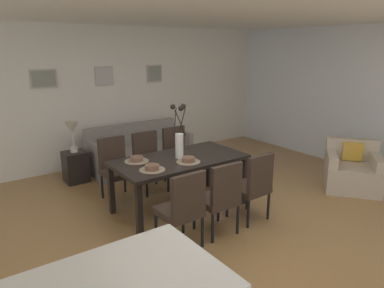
{
  "coord_description": "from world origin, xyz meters",
  "views": [
    {
      "loc": [
        -2.56,
        -3.14,
        2.19
      ],
      "look_at": [
        0.09,
        0.57,
        0.94
      ],
      "focal_mm": 32.76,
      "sensor_mm": 36.0,
      "label": 1
    }
  ],
  "objects": [
    {
      "name": "dining_chair_far_right",
      "position": [
        -0.06,
        1.53,
        0.51
      ],
      "size": [
        0.44,
        0.44,
        0.92
      ],
      "color": "#33261E",
      "rests_on": "ground"
    },
    {
      "name": "bowl_near_left",
      "position": [
        -0.59,
        0.46,
        0.78
      ],
      "size": [
        0.17,
        0.17,
        0.07
      ],
      "color": "brown",
      "rests_on": "dining_table"
    },
    {
      "name": "sofa",
      "position": [
        0.3,
        2.56,
        0.28
      ],
      "size": [
        1.84,
        0.84,
        0.8
      ],
      "color": "gray",
      "rests_on": "ground"
    },
    {
      "name": "placemat_far_left",
      "position": [
        -0.05,
        0.46,
        0.74
      ],
      "size": [
        0.32,
        0.32,
        0.01
      ],
      "primitive_type": "cylinder",
      "color": "#7F705B",
      "rests_on": "dining_table"
    },
    {
      "name": "armchair",
      "position": [
        2.62,
        -0.31,
        0.29
      ],
      "size": [
        1.12,
        1.12,
        0.75
      ],
      "color": "#B7A893",
      "rests_on": "ground"
    },
    {
      "name": "framed_picture_right",
      "position": [
        1.02,
        3.18,
        1.69
      ],
      "size": [
        0.34,
        0.03,
        0.35
      ],
      "color": "#B2ADA3"
    },
    {
      "name": "side_window_wall",
      "position": [
        3.65,
        0.4,
        1.3
      ],
      "size": [
        0.1,
        6.3,
        2.6
      ],
      "primitive_type": "cube",
      "color": "white",
      "rests_on": "ground"
    },
    {
      "name": "framed_picture_left",
      "position": [
        -1.12,
        3.18,
        1.69
      ],
      "size": [
        0.44,
        0.03,
        0.32
      ],
      "color": "#B2ADA3"
    },
    {
      "name": "centerpiece_vase",
      "position": [
        -0.05,
        0.67,
        1.02
      ],
      "size": [
        0.21,
        0.23,
        0.73
      ],
      "color": "white",
      "rests_on": "dining_table"
    },
    {
      "name": "side_table",
      "position": [
        -0.91,
        2.54,
        0.26
      ],
      "size": [
        0.36,
        0.36,
        0.52
      ],
      "primitive_type": "cube",
      "color": "black",
      "rests_on": "ground"
    },
    {
      "name": "dining_chair_mid_left",
      "position": [
        0.51,
        -0.19,
        0.51
      ],
      "size": [
        0.46,
        0.46,
        0.92
      ],
      "color": "#33261E",
      "rests_on": "ground"
    },
    {
      "name": "dining_chair_near_right",
      "position": [
        -0.62,
        1.52,
        0.51
      ],
      "size": [
        0.47,
        0.47,
        0.92
      ],
      "color": "#33261E",
      "rests_on": "ground"
    },
    {
      "name": "ground_plane",
      "position": [
        0.0,
        0.0,
        0.0
      ],
      "size": [
        9.0,
        9.0,
        0.0
      ],
      "primitive_type": "plane",
      "color": "olive"
    },
    {
      "name": "back_wall_panel",
      "position": [
        0.0,
        3.25,
        1.3
      ],
      "size": [
        9.0,
        0.1,
        2.6
      ],
      "primitive_type": "cube",
      "color": "silver",
      "rests_on": "ground"
    },
    {
      "name": "ceiling_panel",
      "position": [
        0.0,
        0.4,
        2.64
      ],
      "size": [
        9.0,
        7.2,
        0.08
      ],
      "primitive_type": "cube",
      "color": "white"
    },
    {
      "name": "dining_chair_mid_right",
      "position": [
        0.51,
        1.56,
        0.51
      ],
      "size": [
        0.46,
        0.46,
        0.92
      ],
      "color": "#33261E",
      "rests_on": "ground"
    },
    {
      "name": "bowl_far_left",
      "position": [
        -0.05,
        0.46,
        0.78
      ],
      "size": [
        0.17,
        0.17,
        0.07
      ],
      "color": "brown",
      "rests_on": "dining_table"
    },
    {
      "name": "placemat_near_left",
      "position": [
        -0.59,
        0.46,
        0.74
      ],
      "size": [
        0.32,
        0.32,
        0.01
      ],
      "primitive_type": "cylinder",
      "color": "#7F705B",
      "rests_on": "dining_table"
    },
    {
      "name": "dining_chair_far_left",
      "position": [
        -0.06,
        -0.21,
        0.51
      ],
      "size": [
        0.45,
        0.45,
        0.92
      ],
      "color": "#33261E",
      "rests_on": "ground"
    },
    {
      "name": "dining_chair_near_left",
      "position": [
        -0.59,
        -0.21,
        0.51
      ],
      "size": [
        0.45,
        0.45,
        0.92
      ],
      "color": "#33261E",
      "rests_on": "ground"
    },
    {
      "name": "dining_table",
      "position": [
        -0.05,
        0.67,
        0.66
      ],
      "size": [
        1.8,
        0.93,
        0.74
      ],
      "color": "black",
      "rests_on": "ground"
    },
    {
      "name": "framed_picture_center",
      "position": [
        -0.05,
        3.18,
        1.69
      ],
      "size": [
        0.35,
        0.03,
        0.34
      ],
      "color": "#B2ADA3"
    },
    {
      "name": "placemat_near_right",
      "position": [
        -0.59,
        0.88,
        0.74
      ],
      "size": [
        0.32,
        0.32,
        0.01
      ],
      "primitive_type": "cylinder",
      "color": "#7F705B",
      "rests_on": "dining_table"
    },
    {
      "name": "bowl_near_right",
      "position": [
        -0.59,
        0.88,
        0.78
      ],
      "size": [
        0.17,
        0.17,
        0.07
      ],
      "color": "brown",
      "rests_on": "dining_table"
    },
    {
      "name": "table_lamp",
      "position": [
        -0.91,
        2.54,
        0.89
      ],
      "size": [
        0.22,
        0.22,
        0.51
      ],
      "color": "beige",
      "rests_on": "side_table"
    }
  ]
}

